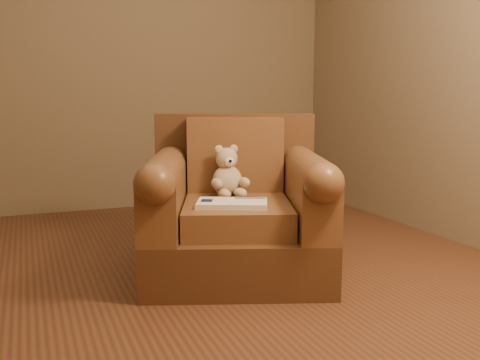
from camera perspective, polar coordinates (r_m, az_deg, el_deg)
name	(u,v)px	position (r m, az deg, el deg)	size (l,w,h in m)	color
floor	(173,277)	(3.03, -7.17, -10.21)	(4.00, 4.00, 0.00)	brown
armchair	(236,212)	(3.02, -0.38, -3.46)	(1.24, 1.21, 0.88)	#53331B
teddy_bear	(228,176)	(3.07, -1.31, 0.38)	(0.22, 0.25, 0.30)	tan
guidebook	(232,203)	(2.79, -0.86, -2.51)	(0.42, 0.35, 0.03)	beige
side_table	(242,194)	(3.61, 0.19, -1.51)	(0.45, 0.45, 0.62)	#B98A33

